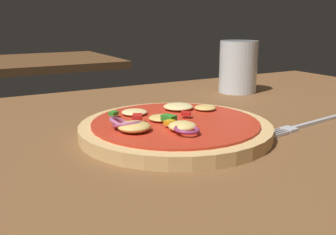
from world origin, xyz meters
TOP-DOWN VIEW (x-y plane):
  - dining_table at (0.00, 0.00)m, footprint 1.33×0.82m
  - pizza at (0.04, 0.03)m, footprint 0.25×0.25m
  - fork at (0.22, -0.02)m, footprint 0.18×0.04m
  - beer_glass at (0.31, 0.23)m, footprint 0.08×0.08m
  - background_table at (-0.06, 1.11)m, footprint 0.82×0.48m

SIDE VIEW (x-z plane):
  - dining_table at x=0.00m, z-range 0.00..0.03m
  - background_table at x=-0.06m, z-range 0.00..0.03m
  - fork at x=0.22m, z-range 0.03..0.03m
  - pizza at x=0.04m, z-range 0.02..0.06m
  - beer_glass at x=0.31m, z-range 0.02..0.13m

